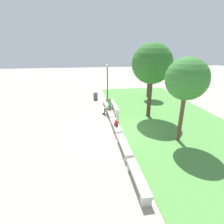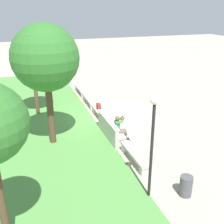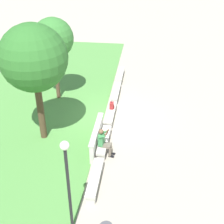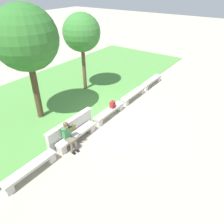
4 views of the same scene
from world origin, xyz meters
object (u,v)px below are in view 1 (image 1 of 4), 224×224
object	(u,v)px
bench_near	(110,113)
bench_mid	(116,126)
person_photographer	(108,106)
lamp_post	(107,77)
bench_far	(124,145)
tree_right_background	(187,79)
tree_left_background	(150,63)
tree_behind_wall	(152,64)
bench_end	(138,178)
trash_bin	(96,96)
backpack	(116,123)
bench_main	(106,104)

from	to	relation	value
bench_near	bench_mid	distance (m)	2.49
person_photographer	lamp_post	distance (m)	4.45
bench_mid	bench_far	bearing A→B (deg)	0.00
lamp_post	tree_right_background	bearing A→B (deg)	18.13
bench_far	bench_mid	bearing A→B (deg)	180.00
tree_right_background	bench_near	bearing A→B (deg)	-142.63
tree_left_background	tree_behind_wall	bearing A→B (deg)	-19.24
person_photographer	tree_right_background	world-z (taller)	tree_right_background
lamp_post	bench_end	bearing A→B (deg)	-1.95
bench_far	trash_bin	size ratio (longest dim) A/B	2.96
bench_far	tree_right_background	distance (m)	4.74
bench_near	backpack	size ratio (longest dim) A/B	5.19
backpack	lamp_post	size ratio (longest dim) A/B	0.12
tree_right_background	tree_behind_wall	bearing A→B (deg)	-174.72
bench_end	tree_right_background	bearing A→B (deg)	131.98
bench_far	backpack	distance (m)	2.22
bench_far	tree_left_background	xyz separation A→B (m)	(-10.15, 4.95, 3.33)
tree_behind_wall	bench_near	bearing A→B (deg)	-97.74
tree_left_background	lamp_post	bearing A→B (deg)	-83.09
person_photographer	tree_right_background	distance (m)	6.68
bench_main	tree_right_background	distance (m)	8.36
tree_behind_wall	bench_far	bearing A→B (deg)	-33.36
person_photographer	tree_left_background	distance (m)	7.43
backpack	trash_bin	world-z (taller)	backpack
bench_mid	trash_bin	distance (m)	7.54
bench_near	person_photographer	bearing A→B (deg)	-171.93
bench_mid	tree_left_background	bearing A→B (deg)	147.12
person_photographer	trash_bin	xyz separation A→B (m)	(-4.47, -0.72, -0.36)
bench_end	backpack	xyz separation A→B (m)	(-4.69, -0.02, 0.32)
bench_end	person_photographer	distance (m)	8.01
bench_end	tree_left_background	bearing A→B (deg)	158.59
bench_main	tree_left_background	world-z (taller)	tree_left_background
bench_main	bench_far	size ratio (longest dim) A/B	1.00
bench_end	trash_bin	size ratio (longest dim) A/B	2.96
backpack	tree_left_background	xyz separation A→B (m)	(-7.95, 4.97, 3.01)
bench_end	tree_right_background	size ratio (longest dim) A/B	0.47
bench_mid	bench_end	size ratio (longest dim) A/B	1.00
lamp_post	bench_main	bearing A→B (deg)	-10.87
bench_near	bench_end	world-z (taller)	same
bench_main	bench_near	size ratio (longest dim) A/B	1.00
tree_behind_wall	person_photographer	bearing A→B (deg)	-107.10
bench_end	tree_right_background	xyz separation A→B (m)	(-3.04, 3.37, 3.29)
lamp_post	tree_left_background	bearing A→B (deg)	96.91
backpack	bench_mid	bearing A→B (deg)	176.18
tree_behind_wall	lamp_post	distance (m)	5.90
bench_far	person_photographer	bearing A→B (deg)	-179.20
bench_far	trash_bin	world-z (taller)	trash_bin
bench_main	bench_mid	distance (m)	4.97
bench_near	tree_left_background	xyz separation A→B (m)	(-5.18, 4.95, 3.33)
bench_far	trash_bin	bearing A→B (deg)	-175.41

